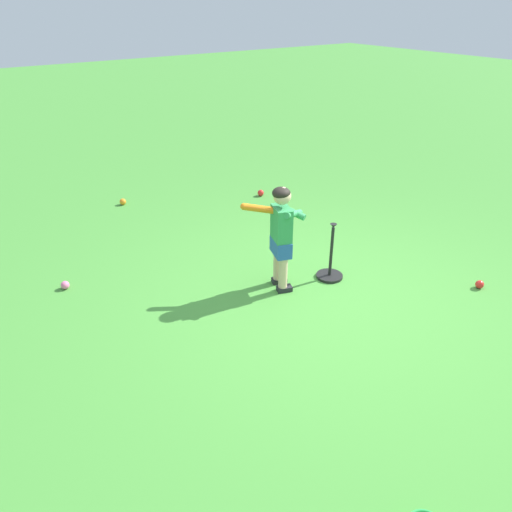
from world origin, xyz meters
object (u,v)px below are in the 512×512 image
Objects in this scene: play_ball_by_bucket at (65,285)px; play_ball_far_right at (123,202)px; child_batter at (281,229)px; play_ball_midfield at (261,193)px; play_ball_center_lawn at (480,284)px; batting_tee at (330,269)px.

play_ball_far_right is at bearing -36.46° from play_ball_by_bucket.
child_batter is 11.48× the size of play_ball_midfield.
play_ball_far_right is (3.04, 0.47, -0.60)m from child_batter.
play_ball_far_right is at bearing 26.54° from play_ball_center_lawn.
play_ball_center_lawn is 1.52m from batting_tee.
batting_tee is (-1.38, -2.36, 0.06)m from play_ball_by_bucket.
play_ball_far_right reaches higher than play_ball_by_bucket.
child_batter reaches higher than play_ball_by_bucket.
play_ball_midfield is 2.48m from batting_tee.
play_ball_by_bucket is 4.23m from play_ball_center_lawn.
play_ball_center_lawn is at bearing -153.46° from play_ball_far_right.
play_ball_by_bucket and play_ball_center_lawn have the same top height.
play_ball_by_bucket is at bearing 59.69° from batting_tee.
play_ball_midfield is 1.10× the size of play_ball_center_lawn.
play_ball_center_lawn is (-2.42, -3.46, -0.00)m from play_ball_by_bucket.
play_ball_far_right reaches higher than play_ball_center_lawn.
play_ball_by_bucket is 0.94× the size of play_ball_far_right.
child_batter is 3.14m from play_ball_far_right.
child_batter reaches higher than batting_tee.
play_ball_by_bucket is 0.14× the size of batting_tee.
batting_tee reaches higher than play_ball_by_bucket.
play_ball_midfield is at bearing -115.23° from play_ball_far_right.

